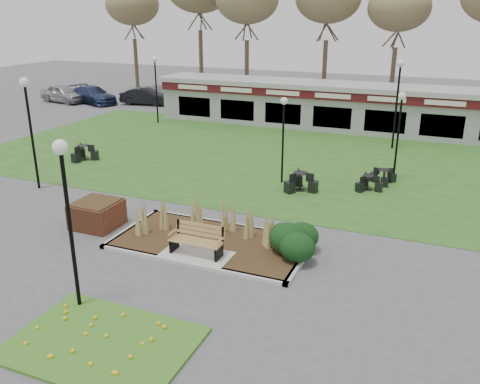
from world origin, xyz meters
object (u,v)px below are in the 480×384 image
at_px(lamp_post_far_left, 155,75).
at_px(brick_planter, 97,214).
at_px(car_silver, 63,94).
at_px(bistro_set_c, 383,179).
at_px(lamp_post_mid_left, 283,121).
at_px(bistro_set_d, 300,184).
at_px(lamp_post_near_left, 28,109).
at_px(lamp_post_far_right, 399,85).
at_px(bistro_set_a, 84,155).
at_px(park_bench, 197,239).
at_px(car_black, 146,96).
at_px(food_pavilion, 337,106).
at_px(lamp_post_mid_right, 400,117).
at_px(car_blue, 93,95).
at_px(lamp_post_near_right, 65,189).
at_px(bistro_set_b, 368,185).

bearing_deg(lamp_post_far_left, brick_planter, -65.67).
bearing_deg(car_silver, bistro_set_c, -101.62).
xyz_separation_m(lamp_post_mid_left, bistro_set_d, (1.06, -0.72, -2.50)).
height_order(lamp_post_near_left, bistro_set_c, lamp_post_near_left).
relative_size(lamp_post_far_left, car_silver, 1.03).
xyz_separation_m(lamp_post_far_right, bistro_set_a, (-14.37, -8.50, -3.26)).
relative_size(park_bench, car_black, 0.42).
distance_m(food_pavilion, lamp_post_mid_left, 11.88).
xyz_separation_m(lamp_post_mid_left, car_black, (-16.38, 14.55, -2.11)).
xyz_separation_m(park_bench, bistro_set_a, (-10.37, 7.43, -0.31)).
xyz_separation_m(lamp_post_mid_right, car_blue, (-25.29, 11.16, -2.22)).
bearing_deg(lamp_post_near_right, bistro_set_c, 65.96).
distance_m(lamp_post_near_left, lamp_post_near_right, 10.40).
bearing_deg(car_black, lamp_post_far_right, -116.29).
bearing_deg(food_pavilion, brick_planter, -103.06).
xyz_separation_m(park_bench, car_silver, (-23.15, 20.75, 0.14)).
relative_size(lamp_post_near_right, bistro_set_b, 3.70).
bearing_deg(lamp_post_far_left, food_pavilion, 14.29).
bearing_deg(food_pavilion, bistro_set_a, -130.17).
bearing_deg(bistro_set_a, bistro_set_c, 8.03).
xyz_separation_m(food_pavilion, lamp_post_mid_left, (0.16, -11.81, 1.31)).
distance_m(lamp_post_mid_left, lamp_post_far_left, 14.75).
bearing_deg(bistro_set_b, bistro_set_c, 66.71).
relative_size(lamp_post_far_left, car_blue, 0.92).
distance_m(lamp_post_near_left, bistro_set_b, 14.58).
relative_size(food_pavilion, bistro_set_b, 20.29).
distance_m(lamp_post_near_right, lamp_post_far_left, 22.85).
height_order(lamp_post_near_left, car_black, lamp_post_near_left).
distance_m(lamp_post_far_right, car_silver, 27.72).
bearing_deg(lamp_post_mid_right, car_black, 149.57).
xyz_separation_m(brick_planter, lamp_post_far_left, (-7.23, 16.00, 2.74)).
bearing_deg(lamp_post_near_right, bistro_set_d, 75.83).
height_order(food_pavilion, lamp_post_mid_left, lamp_post_mid_left).
height_order(lamp_post_far_left, bistro_set_c, lamp_post_far_left).
bearing_deg(brick_planter, lamp_post_mid_left, 57.46).
bearing_deg(park_bench, brick_planter, 170.31).
relative_size(bistro_set_a, car_black, 0.35).
bearing_deg(food_pavilion, bistro_set_d, -84.44).
relative_size(lamp_post_mid_left, car_silver, 0.89).
xyz_separation_m(park_bench, car_black, (-16.21, 22.45, 0.08)).
height_order(car_silver, car_black, car_silver).
bearing_deg(bistro_set_d, brick_planter, -131.12).
relative_size(lamp_post_far_left, bistro_set_b, 3.64).
bearing_deg(lamp_post_far_right, bistro_set_a, -149.40).
bearing_deg(bistro_set_d, lamp_post_far_right, 72.37).
bearing_deg(food_pavilion, lamp_post_far_left, -165.71).
bearing_deg(food_pavilion, lamp_post_near_left, -119.40).
bearing_deg(food_pavilion, car_silver, 177.44).
relative_size(lamp_post_near_right, bistro_set_d, 3.02).
distance_m(park_bench, lamp_post_mid_right, 11.43).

